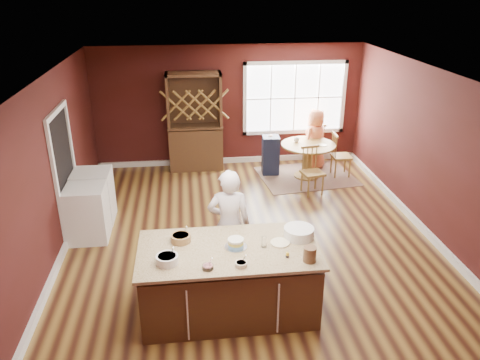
% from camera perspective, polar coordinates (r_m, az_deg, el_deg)
% --- Properties ---
extents(room_shell, '(7.00, 7.00, 7.00)m').
position_cam_1_polar(room_shell, '(7.32, 1.23, 2.24)').
color(room_shell, olive).
rests_on(room_shell, ground).
extents(window, '(2.36, 0.10, 1.66)m').
position_cam_1_polar(window, '(10.81, 6.67, 9.90)').
color(window, white).
rests_on(window, room_shell).
extents(doorway, '(0.08, 1.26, 2.13)m').
position_cam_1_polar(doorway, '(8.19, -20.47, 0.59)').
color(doorway, white).
rests_on(doorway, room_shell).
extents(kitchen_island, '(2.24, 1.17, 0.92)m').
position_cam_1_polar(kitchen_island, '(6.10, -1.38, -12.20)').
color(kitchen_island, '#452B1D').
rests_on(kitchen_island, ground).
extents(dining_table, '(1.16, 1.16, 0.75)m').
position_cam_1_polar(dining_table, '(10.14, 8.26, 3.20)').
color(dining_table, olive).
rests_on(dining_table, ground).
extents(baker, '(0.64, 0.45, 1.65)m').
position_cam_1_polar(baker, '(6.56, -1.34, -5.47)').
color(baker, silver).
rests_on(baker, ground).
extents(layer_cake, '(0.28, 0.28, 0.12)m').
position_cam_1_polar(layer_cake, '(5.83, -0.52, -7.72)').
color(layer_cake, silver).
rests_on(layer_cake, kitchen_island).
extents(bowl_blue, '(0.26, 0.26, 0.10)m').
position_cam_1_polar(bowl_blue, '(5.60, -8.87, -9.54)').
color(bowl_blue, silver).
rests_on(bowl_blue, kitchen_island).
extents(bowl_yellow, '(0.25, 0.25, 0.09)m').
position_cam_1_polar(bowl_yellow, '(6.00, -7.23, -7.05)').
color(bowl_yellow, '#A27351').
rests_on(bowl_yellow, kitchen_island).
extents(bowl_pink, '(0.14, 0.14, 0.05)m').
position_cam_1_polar(bowl_pink, '(5.46, -3.94, -10.54)').
color(bowl_pink, silver).
rests_on(bowl_pink, kitchen_island).
extents(bowl_olive, '(0.14, 0.14, 0.05)m').
position_cam_1_polar(bowl_olive, '(5.50, 0.14, -10.22)').
color(bowl_olive, silver).
rests_on(bowl_olive, kitchen_island).
extents(drinking_glass, '(0.07, 0.07, 0.14)m').
position_cam_1_polar(drinking_glass, '(5.84, 2.95, -7.55)').
color(drinking_glass, silver).
rests_on(drinking_glass, kitchen_island).
extents(dinner_plate, '(0.25, 0.25, 0.02)m').
position_cam_1_polar(dinner_plate, '(5.96, 4.90, -7.63)').
color(dinner_plate, beige).
rests_on(dinner_plate, kitchen_island).
extents(white_tub, '(0.39, 0.39, 0.13)m').
position_cam_1_polar(white_tub, '(6.09, 7.19, -6.37)').
color(white_tub, white).
rests_on(white_tub, kitchen_island).
extents(stoneware_crock, '(0.15, 0.15, 0.19)m').
position_cam_1_polar(stoneware_crock, '(5.61, 8.50, -8.94)').
color(stoneware_crock, brown).
rests_on(stoneware_crock, kitchen_island).
extents(toy_figurine, '(0.04, 0.04, 0.07)m').
position_cam_1_polar(toy_figurine, '(5.68, 5.80, -9.05)').
color(toy_figurine, yellow).
rests_on(toy_figurine, kitchen_island).
extents(rug, '(2.16, 1.76, 0.01)m').
position_cam_1_polar(rug, '(10.33, 8.10, 0.45)').
color(rug, brown).
rests_on(rug, ground).
extents(chair_east, '(0.40, 0.42, 0.98)m').
position_cam_1_polar(chair_east, '(10.35, 12.25, 3.08)').
color(chair_east, brown).
rests_on(chair_east, ground).
extents(chair_south, '(0.48, 0.46, 0.97)m').
position_cam_1_polar(chair_south, '(9.37, 8.87, 1.11)').
color(chair_south, brown).
rests_on(chair_south, ground).
extents(chair_north, '(0.45, 0.43, 0.97)m').
position_cam_1_polar(chair_north, '(11.02, 9.03, 4.53)').
color(chair_north, brown).
rests_on(chair_north, ground).
extents(seated_woman, '(0.80, 0.75, 1.37)m').
position_cam_1_polar(seated_woman, '(10.61, 9.15, 4.92)').
color(seated_woman, '#D97348').
rests_on(seated_woman, ground).
extents(high_chair, '(0.38, 0.38, 0.89)m').
position_cam_1_polar(high_chair, '(10.28, 3.75, 3.14)').
color(high_chair, '#1E2743').
rests_on(high_chair, ground).
extents(toddler, '(0.18, 0.14, 0.26)m').
position_cam_1_polar(toddler, '(10.21, 3.77, 5.18)').
color(toddler, '#8CA5BF').
rests_on(toddler, high_chair).
extents(table_plate, '(0.18, 0.18, 0.01)m').
position_cam_1_polar(table_plate, '(10.04, 10.06, 4.21)').
color(table_plate, beige).
rests_on(table_plate, dining_table).
extents(table_cup, '(0.12, 0.12, 0.09)m').
position_cam_1_polar(table_cup, '(10.16, 6.89, 4.88)').
color(table_cup, white).
rests_on(table_cup, dining_table).
extents(hutch, '(1.18, 0.49, 2.17)m').
position_cam_1_polar(hutch, '(10.40, -5.51, 7.03)').
color(hutch, black).
rests_on(hutch, ground).
extents(washer, '(0.63, 0.61, 0.92)m').
position_cam_1_polar(washer, '(8.05, -18.11, -3.88)').
color(washer, white).
rests_on(washer, ground).
extents(dryer, '(0.64, 0.62, 0.93)m').
position_cam_1_polar(dryer, '(8.61, -17.39, -1.90)').
color(dryer, white).
rests_on(dryer, ground).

